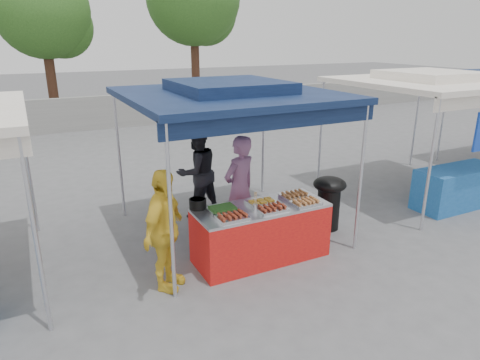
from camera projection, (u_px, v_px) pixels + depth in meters
name	position (u px, v px, depth m)	size (l,w,h in m)	color
ground_plane	(257.00, 255.00, 6.64)	(80.00, 80.00, 0.00)	#5F6062
back_wall	(114.00, 112.00, 15.77)	(40.00, 0.25, 1.20)	gray
main_canopy	(229.00, 94.00, 6.71)	(3.20, 3.20, 2.57)	silver
neighbor_stall_right	(442.00, 122.00, 8.54)	(3.20, 3.20, 2.57)	silver
tree_1	(47.00, 16.00, 15.49)	(3.44, 3.37, 5.79)	#45271A
tree_2	(196.00, 2.00, 17.95)	(3.93, 3.93, 6.75)	#45271A
vendor_table	(261.00, 233.00, 6.42)	(2.00, 0.80, 0.85)	red
food_tray_fl	(233.00, 217.00, 5.83)	(0.42, 0.30, 0.07)	silver
food_tray_fm	(272.00, 209.00, 6.11)	(0.42, 0.30, 0.07)	silver
food_tray_fr	(306.00, 203.00, 6.34)	(0.42, 0.30, 0.07)	silver
food_tray_bl	(223.00, 209.00, 6.09)	(0.42, 0.30, 0.07)	silver
food_tray_bm	(262.00, 202.00, 6.36)	(0.42, 0.30, 0.07)	silver
food_tray_br	(295.00, 196.00, 6.62)	(0.42, 0.30, 0.07)	silver
cooking_pot	(198.00, 204.00, 6.20)	(0.25, 0.25, 0.15)	black
skewer_cup	(255.00, 208.00, 6.12)	(0.08, 0.08, 0.10)	silver
wok_burner	(329.00, 198.00, 7.40)	(0.57, 0.57, 0.95)	black
crate_left	(228.00, 238.00, 6.84)	(0.52, 0.37, 0.31)	#153EAD
crate_right	(255.00, 227.00, 7.29)	(0.47, 0.33, 0.28)	#153EAD
crate_stacked	(255.00, 212.00, 7.20)	(0.45, 0.31, 0.27)	#153EAD
vendor_woman	(240.00, 189.00, 6.91)	(0.64, 0.42, 1.76)	#925D88
helper_man	(197.00, 172.00, 7.83)	(0.84, 0.65, 1.73)	black
customer_person	(164.00, 231.00, 5.53)	(0.97, 0.41, 1.66)	yellow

